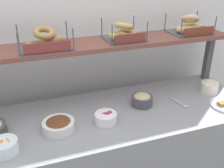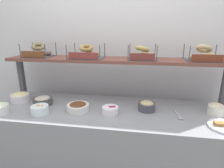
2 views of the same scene
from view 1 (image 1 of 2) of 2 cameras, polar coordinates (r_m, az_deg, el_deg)
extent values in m
cube|color=silver|center=(2.08, -7.40, 9.08)|extent=(3.42, 0.06, 2.40)
cube|color=gray|center=(2.00, -2.46, -17.37)|extent=(2.22, 0.70, 0.85)
cube|color=#4C4C51|center=(2.34, 20.67, 5.63)|extent=(0.05, 0.05, 0.40)
cube|color=brown|center=(1.80, -5.53, 8.68)|extent=(2.18, 0.32, 0.03)
cylinder|color=silver|center=(2.15, 20.91, -0.71)|extent=(0.13, 0.13, 0.08)
ellipsoid|color=beige|center=(2.13, 21.06, 0.14)|extent=(0.10, 0.10, 0.06)
cylinder|color=white|center=(1.62, -11.82, -9.09)|extent=(0.20, 0.20, 0.06)
ellipsoid|color=brown|center=(1.60, -11.90, -8.35)|extent=(0.15, 0.15, 0.04)
cylinder|color=white|center=(1.53, -22.92, -12.81)|extent=(0.15, 0.15, 0.07)
sphere|color=#F99539|center=(1.53, -22.29, -11.65)|extent=(0.03, 0.03, 0.03)
sphere|color=orange|center=(1.52, -23.52, -12.01)|extent=(0.04, 0.04, 0.04)
sphere|color=#F98E3C|center=(1.51, -21.96, -12.08)|extent=(0.03, 0.03, 0.03)
sphere|color=orange|center=(1.52, -23.45, -12.16)|extent=(0.03, 0.03, 0.03)
cylinder|color=#48444E|center=(1.85, 6.69, -3.68)|extent=(0.16, 0.16, 0.07)
ellipsoid|color=tan|center=(1.84, 6.74, -2.87)|extent=(0.12, 0.12, 0.05)
cylinder|color=white|center=(1.65, -1.38, -7.59)|extent=(0.14, 0.14, 0.06)
sphere|color=#A0223D|center=(1.64, -1.43, -6.85)|extent=(0.03, 0.03, 0.03)
sphere|color=#9E2A59|center=(1.64, -1.09, -6.88)|extent=(0.04, 0.04, 0.04)
sphere|color=#A0205E|center=(1.64, -1.89, -6.82)|extent=(0.03, 0.03, 0.03)
sphere|color=#9A2B3D|center=(1.65, -0.49, -6.62)|extent=(0.04, 0.04, 0.04)
cube|color=olive|center=(1.98, 23.51, -4.02)|extent=(0.07, 0.05, 0.02)
cube|color=#B7B7BC|center=(1.95, 14.17, -3.74)|extent=(0.04, 0.14, 0.01)
ellipsoid|color=#B7B7BC|center=(1.89, 16.03, -4.82)|extent=(0.04, 0.03, 0.01)
cube|color=#4C4C51|center=(1.73, -14.54, 7.95)|extent=(0.33, 0.24, 0.01)
cylinder|color=#4C4C51|center=(1.60, -20.16, 8.21)|extent=(0.01, 0.01, 0.14)
cylinder|color=#4C4C51|center=(1.62, -8.62, 9.76)|extent=(0.01, 0.01, 0.14)
cylinder|color=#4C4C51|center=(1.82, -20.29, 10.22)|extent=(0.01, 0.01, 0.14)
cylinder|color=#4C4C51|center=(1.84, -10.08, 11.57)|extent=(0.01, 0.01, 0.14)
cube|color=maroon|center=(1.61, -14.22, 7.97)|extent=(0.28, 0.01, 0.06)
torus|color=#9A7F4B|center=(1.69, -16.52, 8.35)|extent=(0.15, 0.16, 0.05)
torus|color=#A4764C|center=(1.76, -13.17, 9.60)|extent=(0.17, 0.17, 0.06)
torus|color=#A57F47|center=(1.70, -14.90, 11.00)|extent=(0.18, 0.18, 0.08)
cube|color=#4C4C51|center=(1.87, 2.59, 10.03)|extent=(0.26, 0.24, 0.01)
cylinder|color=#4C4C51|center=(1.70, 0.03, 10.80)|extent=(0.01, 0.01, 0.14)
cylinder|color=#4C4C51|center=(1.80, 7.86, 11.40)|extent=(0.01, 0.01, 0.14)
cylinder|color=#4C4C51|center=(1.91, -2.31, 12.48)|extent=(0.01, 0.01, 0.14)
cylinder|color=#4C4C51|center=(2.00, 4.85, 13.00)|extent=(0.01, 0.01, 0.14)
cube|color=brown|center=(1.75, 4.08, 10.14)|extent=(0.22, 0.01, 0.06)
torus|color=tan|center=(1.81, 1.58, 10.63)|extent=(0.16, 0.15, 0.06)
torus|color=tan|center=(1.91, 3.33, 11.28)|extent=(0.14, 0.15, 0.05)
torus|color=tan|center=(1.84, 2.65, 12.86)|extent=(0.20, 0.20, 0.08)
cube|color=#4C4C51|center=(2.13, 16.69, 11.00)|extent=(0.30, 0.24, 0.01)
cylinder|color=#4C4C51|center=(1.94, 15.26, 11.81)|extent=(0.01, 0.01, 0.14)
cylinder|color=#4C4C51|center=(2.12, 22.04, 11.99)|extent=(0.01, 0.01, 0.14)
cylinder|color=#4C4C51|center=(2.13, 11.80, 13.35)|extent=(0.01, 0.01, 0.14)
cylinder|color=#4C4C51|center=(2.29, 18.34, 13.48)|extent=(0.01, 0.01, 0.14)
cube|color=brown|center=(2.03, 18.76, 11.07)|extent=(0.26, 0.01, 0.06)
torus|color=tan|center=(2.07, 16.05, 11.58)|extent=(0.20, 0.20, 0.06)
torus|color=tan|center=(2.18, 17.27, 12.16)|extent=(0.15, 0.14, 0.06)
torus|color=#CDB37E|center=(2.11, 17.06, 13.73)|extent=(0.19, 0.19, 0.10)
camera|label=2|loc=(0.71, 71.74, -13.17)|focal=28.94mm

